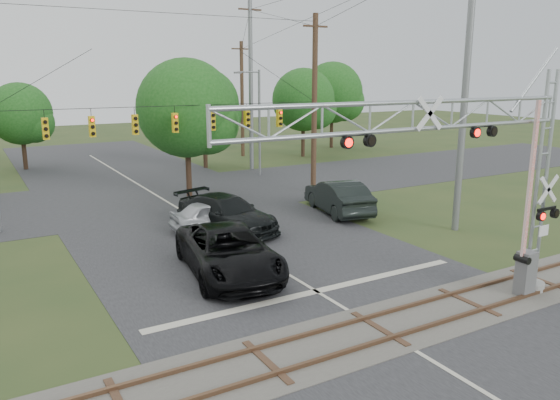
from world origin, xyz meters
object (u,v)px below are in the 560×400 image
streetlight (258,117)px  traffic_signal_span (189,112)px  crossing_gantry (470,165)px  car_dark (227,214)px  pickup_black (229,251)px  sedan_silver (216,215)px

streetlight → traffic_signal_span: bearing=-138.7°
crossing_gantry → car_dark: 13.68m
traffic_signal_span → streetlight: 11.09m
car_dark → pickup_black: bearing=-129.9°
pickup_black → car_dark: (2.55, 5.68, -0.05)m
crossing_gantry → streetlight: streetlight is taller
crossing_gantry → traffic_signal_span: 18.51m
car_dark → streetlight: (8.60, 12.84, 3.63)m
pickup_black → car_dark: pickup_black is taller
traffic_signal_span → pickup_black: 12.49m
pickup_black → crossing_gantry: bearing=-45.6°
crossing_gantry → car_dark: (-2.53, 12.81, -4.08)m
pickup_black → sedan_silver: size_ratio=1.48×
pickup_black → streetlight: size_ratio=0.84×
pickup_black → streetlight: bearing=67.9°
traffic_signal_span → sedan_silver: traffic_signal_span is taller
sedan_silver → streetlight: size_ratio=0.57×
traffic_signal_span → car_dark: bearing=-93.2°
pickup_black → sedan_silver: (2.13, 6.12, -0.16)m
pickup_black → car_dark: size_ratio=1.11×
crossing_gantry → traffic_signal_span: bearing=96.9°
car_dark → crossing_gantry: bearing=-94.6°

